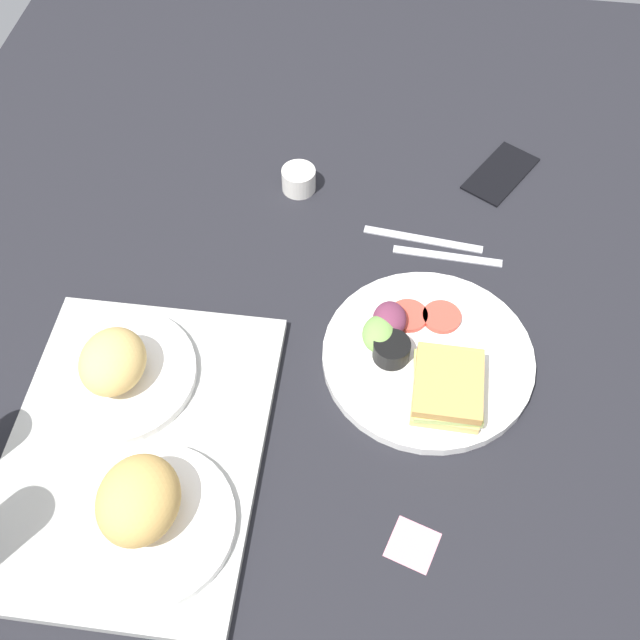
{
  "coord_description": "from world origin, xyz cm",
  "views": [
    {
      "loc": [
        -61.5,
        -5.85,
        92.38
      ],
      "look_at": [
        2.0,
        3.0,
        4.0
      ],
      "focal_mm": 43.62,
      "sensor_mm": 36.0,
      "label": 1
    }
  ],
  "objects": [
    {
      "name": "plate_with_salad",
      "position": [
        -0.94,
        -12.22,
        1.66
      ],
      "size": [
        29.78,
        29.78,
        5.4
      ],
      "color": "white",
      "rests_on": "ground_plane"
    },
    {
      "name": "knife",
      "position": [
        22.71,
        -10.63,
        0.25
      ],
      "size": [
        3.3,
        19.04,
        0.5
      ],
      "primitive_type": "cube",
      "rotation": [
        0.0,
        0.0,
        1.47
      ],
      "color": "#B7B7BC",
      "rests_on": "ground_plane"
    },
    {
      "name": "bread_plate_near",
      "position": [
        -29.06,
        19.76,
        4.98
      ],
      "size": [
        20.81,
        20.81,
        9.14
      ],
      "color": "white",
      "rests_on": "serving_tray"
    },
    {
      "name": "ground_plane",
      "position": [
        0.0,
        0.0,
        -1.5
      ],
      "size": [
        190.0,
        150.0,
        3.0
      ],
      "primitive_type": "cube",
      "color": "black"
    },
    {
      "name": "sticky_note",
      "position": [
        -27.02,
        -12.4,
        0.06
      ],
      "size": [
        7.01,
        7.01,
        0.12
      ],
      "primitive_type": "cube",
      "rotation": [
        0.0,
        0.0,
        -0.3
      ],
      "color": "pink",
      "rests_on": "ground_plane"
    },
    {
      "name": "espresso_cup",
      "position": [
        31.43,
        10.67,
        2.0
      ],
      "size": [
        5.6,
        5.6,
        4.0
      ],
      "primitive_type": "cylinder",
      "color": "silver",
      "rests_on": "ground_plane"
    },
    {
      "name": "cell_phone",
      "position": [
        39.49,
        -22.81,
        0.4
      ],
      "size": [
        16.06,
        13.52,
        0.8
      ],
      "primitive_type": "cube",
      "rotation": [
        0.0,
        0.0,
        -0.53
      ],
      "color": "black",
      "rests_on": "ground_plane"
    },
    {
      "name": "fork",
      "position": [
        19.71,
        -14.63,
        0.25
      ],
      "size": [
        2.11,
        17.04,
        0.5
      ],
      "primitive_type": "cube",
      "rotation": [
        0.0,
        0.0,
        1.53
      ],
      "color": "#B7B7BC",
      "rests_on": "ground_plane"
    },
    {
      "name": "serving_tray",
      "position": [
        -19.63,
        24.29,
        0.8
      ],
      "size": [
        45.35,
        33.48,
        1.6
      ],
      "primitive_type": "cube",
      "rotation": [
        0.0,
        0.0,
        0.01
      ],
      "color": "#B2B2AD",
      "rests_on": "ground_plane"
    },
    {
      "name": "bread_plate_far",
      "position": [
        -9.91,
        29.09,
        4.31
      ],
      "size": [
        21.52,
        21.52,
        8.3
      ],
      "color": "white",
      "rests_on": "serving_tray"
    }
  ]
}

